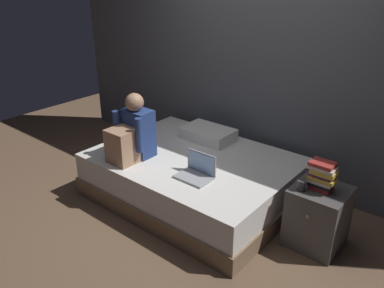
{
  "coord_description": "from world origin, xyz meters",
  "views": [
    {
      "loc": [
        2.03,
        -2.43,
        2.19
      ],
      "look_at": [
        -0.06,
        0.1,
        0.72
      ],
      "focal_mm": 36.24,
      "sensor_mm": 36.0,
      "label": 1
    }
  ],
  "objects_px": {
    "mug": "(301,185)",
    "laptop": "(197,171)",
    "nightstand": "(317,217)",
    "bed": "(194,177)",
    "book_stack": "(322,176)",
    "person_sitting": "(132,134)",
    "pillow": "(208,134)"
  },
  "relations": [
    {
      "from": "mug",
      "to": "laptop",
      "type": "bearing_deg",
      "value": -163.55
    },
    {
      "from": "nightstand",
      "to": "mug",
      "type": "xyz_separation_m",
      "value": [
        -0.13,
        -0.12,
        0.32
      ]
    },
    {
      "from": "bed",
      "to": "nightstand",
      "type": "xyz_separation_m",
      "value": [
        1.3,
        0.08,
        0.04
      ]
    },
    {
      "from": "book_stack",
      "to": "bed",
      "type": "bearing_deg",
      "value": -177.09
    },
    {
      "from": "book_stack",
      "to": "person_sitting",
      "type": "bearing_deg",
      "value": -165.14
    },
    {
      "from": "nightstand",
      "to": "book_stack",
      "type": "xyz_separation_m",
      "value": [
        -0.01,
        -0.01,
        0.39
      ]
    },
    {
      "from": "person_sitting",
      "to": "mug",
      "type": "relative_size",
      "value": 7.28
    },
    {
      "from": "person_sitting",
      "to": "pillow",
      "type": "height_order",
      "value": "person_sitting"
    },
    {
      "from": "bed",
      "to": "mug",
      "type": "distance_m",
      "value": 1.22
    },
    {
      "from": "nightstand",
      "to": "mug",
      "type": "height_order",
      "value": "mug"
    },
    {
      "from": "pillow",
      "to": "bed",
      "type": "bearing_deg",
      "value": -70.47
    },
    {
      "from": "laptop",
      "to": "mug",
      "type": "height_order",
      "value": "laptop"
    },
    {
      "from": "nightstand",
      "to": "pillow",
      "type": "relative_size",
      "value": 0.97
    },
    {
      "from": "laptop",
      "to": "pillow",
      "type": "distance_m",
      "value": 0.88
    },
    {
      "from": "book_stack",
      "to": "nightstand",
      "type": "bearing_deg",
      "value": 41.18
    },
    {
      "from": "laptop",
      "to": "book_stack",
      "type": "bearing_deg",
      "value": 20.29
    },
    {
      "from": "pillow",
      "to": "mug",
      "type": "xyz_separation_m",
      "value": [
        1.33,
        -0.49,
        0.06
      ]
    },
    {
      "from": "nightstand",
      "to": "laptop",
      "type": "relative_size",
      "value": 1.7
    },
    {
      "from": "bed",
      "to": "nightstand",
      "type": "distance_m",
      "value": 1.3
    },
    {
      "from": "nightstand",
      "to": "book_stack",
      "type": "distance_m",
      "value": 0.39
    },
    {
      "from": "person_sitting",
      "to": "pillow",
      "type": "relative_size",
      "value": 1.17
    },
    {
      "from": "person_sitting",
      "to": "book_stack",
      "type": "xyz_separation_m",
      "value": [
        1.75,
        0.46,
        -0.05
      ]
    },
    {
      "from": "nightstand",
      "to": "person_sitting",
      "type": "xyz_separation_m",
      "value": [
        -1.76,
        -0.47,
        0.44
      ]
    },
    {
      "from": "bed",
      "to": "mug",
      "type": "relative_size",
      "value": 22.22
    },
    {
      "from": "pillow",
      "to": "book_stack",
      "type": "xyz_separation_m",
      "value": [
        1.45,
        -0.38,
        0.14
      ]
    },
    {
      "from": "mug",
      "to": "book_stack",
      "type": "bearing_deg",
      "value": 42.84
    },
    {
      "from": "person_sitting",
      "to": "pillow",
      "type": "bearing_deg",
      "value": 70.54
    },
    {
      "from": "person_sitting",
      "to": "laptop",
      "type": "height_order",
      "value": "person_sitting"
    },
    {
      "from": "nightstand",
      "to": "mug",
      "type": "distance_m",
      "value": 0.36
    },
    {
      "from": "book_stack",
      "to": "mug",
      "type": "xyz_separation_m",
      "value": [
        -0.12,
        -0.11,
        -0.08
      ]
    },
    {
      "from": "nightstand",
      "to": "person_sitting",
      "type": "distance_m",
      "value": 1.88
    },
    {
      "from": "bed",
      "to": "pillow",
      "type": "bearing_deg",
      "value": 109.53
    }
  ]
}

